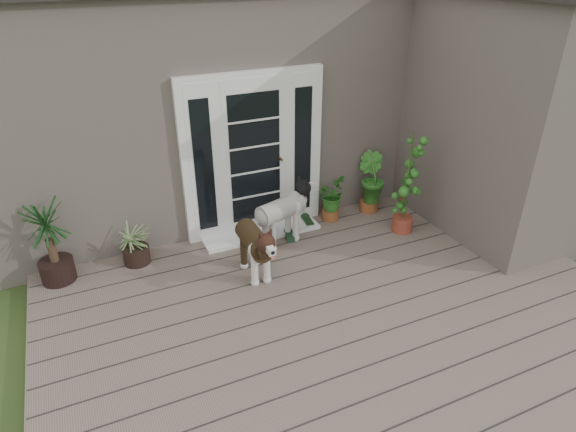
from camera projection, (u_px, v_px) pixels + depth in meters
name	position (u px, v px, depth m)	size (l,w,h in m)	color
deck	(349.00, 322.00, 5.21)	(6.20, 4.60, 0.12)	#6B5B4C
house_main	(219.00, 90.00, 7.90)	(7.40, 4.00, 3.10)	#665E54
house_wing	(505.00, 122.00, 6.43)	(1.60, 2.40, 3.10)	#665E54
door_unit	(254.00, 155.00, 6.36)	(1.90, 0.14, 2.15)	white
door_step	(262.00, 233.00, 6.69)	(1.60, 0.40, 0.05)	white
brindle_dog	(255.00, 250.00, 5.71)	(0.36, 0.84, 0.70)	#372714
white_dog	(281.00, 219.00, 6.34)	(0.37, 0.87, 0.73)	silver
spider_plant	(135.00, 242.00, 5.97)	(0.53, 0.53, 0.57)	#91B46E
yucca	(50.00, 241.00, 5.53)	(0.73, 0.73, 1.05)	black
herb_a	(331.00, 202.00, 6.96)	(0.42, 0.42, 0.54)	#184F16
herb_b	(370.00, 190.00, 7.17)	(0.45, 0.45, 0.67)	#1E5E1B
herb_c	(412.00, 183.00, 7.43)	(0.40, 0.40, 0.62)	#225618
sapling	(407.00, 182.00, 6.45)	(0.43, 0.43, 1.46)	#23611B
clog_left	(307.00, 221.00, 6.94)	(0.15, 0.32, 0.10)	black
clog_right	(289.00, 235.00, 6.60)	(0.14, 0.30, 0.09)	#16371E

